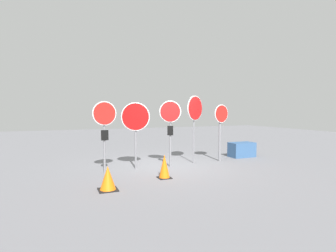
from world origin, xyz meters
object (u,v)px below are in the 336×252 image
stop_sign_1 (136,121)px  traffic_cone_1 (108,178)px  stop_sign_0 (104,121)px  stop_sign_3 (195,111)px  storage_crate (242,150)px  stop_sign_4 (221,123)px  traffic_cone_0 (164,166)px  stop_sign_2 (170,119)px

stop_sign_1 → traffic_cone_1: 2.72m
stop_sign_0 → stop_sign_3: 3.42m
traffic_cone_1 → storage_crate: bearing=23.0°
traffic_cone_1 → storage_crate: (6.07, 2.58, 0.01)m
traffic_cone_1 → stop_sign_3: bearing=31.1°
stop_sign_4 → storage_crate: bearing=5.7°
stop_sign_1 → storage_crate: (4.81, 0.58, -1.33)m
traffic_cone_1 → traffic_cone_0: bearing=17.9°
traffic_cone_1 → storage_crate: storage_crate is taller
traffic_cone_1 → storage_crate: 6.60m
stop_sign_3 → stop_sign_0: bearing=160.0°
traffic_cone_1 → stop_sign_2: bearing=37.4°
traffic_cone_0 → traffic_cone_1: traffic_cone_0 is taller
traffic_cone_0 → storage_crate: (4.35, 2.02, -0.04)m
stop_sign_4 → traffic_cone_1: stop_sign_4 is taller
stop_sign_3 → stop_sign_4: 1.20m
stop_sign_0 → stop_sign_4: (4.49, 0.39, -0.15)m
stop_sign_0 → stop_sign_4: bearing=-1.6°
storage_crate → stop_sign_2: bearing=-169.1°
stop_sign_0 → stop_sign_1: stop_sign_0 is taller
stop_sign_2 → stop_sign_3: bearing=37.9°
stop_sign_3 → storage_crate: stop_sign_3 is taller
stop_sign_0 → stop_sign_4: stop_sign_0 is taller
stop_sign_1 → traffic_cone_0: (0.46, -1.44, -1.29)m
stop_sign_3 → storage_crate: bearing=-17.7°
stop_sign_2 → storage_crate: 3.91m
stop_sign_4 → traffic_cone_1: size_ratio=3.67×
traffic_cone_1 → stop_sign_1: bearing=57.8°
stop_sign_1 → storage_crate: bearing=20.2°
traffic_cone_0 → stop_sign_0: bearing=142.6°
stop_sign_3 → storage_crate: 3.01m
stop_sign_1 → stop_sign_2: size_ratio=0.97×
stop_sign_0 → traffic_cone_1: 2.20m
stop_sign_1 → stop_sign_2: 1.22m
stop_sign_1 → traffic_cone_1: stop_sign_1 is taller
stop_sign_0 → stop_sign_3: bearing=0.7°
stop_sign_1 → traffic_cone_1: bearing=-108.9°
stop_sign_2 → stop_sign_4: size_ratio=1.05×
storage_crate → stop_sign_1: bearing=-173.1°
stop_sign_2 → traffic_cone_0: 2.03m
traffic_cone_0 → storage_crate: traffic_cone_0 is taller
stop_sign_4 → traffic_cone_1: (-4.69, -2.12, -1.21)m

